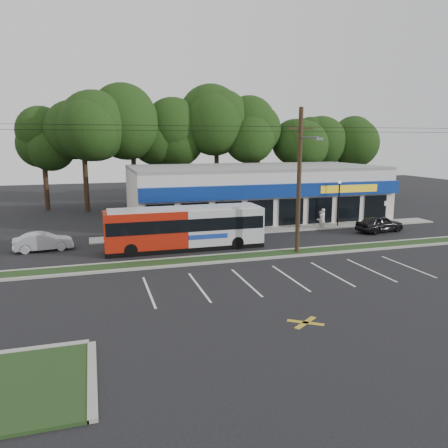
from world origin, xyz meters
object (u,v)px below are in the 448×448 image
at_px(metrobus, 185,227).
at_px(car_silver, 43,242).
at_px(utility_pole, 297,176).
at_px(lamp_post, 339,198).
at_px(pedestrian_a, 322,219).
at_px(pedestrian_b, 320,220).
at_px(sign_post, 386,208).
at_px(car_dark, 380,223).

xyz_separation_m(metrobus, car_silver, (-9.88, 2.50, -0.97)).
distance_m(utility_pole, lamp_post, 11.67).
distance_m(metrobus, pedestrian_a, 13.74).
distance_m(pedestrian_a, pedestrian_b, 0.42).
bearing_deg(pedestrian_a, sign_post, 167.63).
bearing_deg(lamp_post, sign_post, -2.58).
distance_m(sign_post, pedestrian_b, 7.04).
distance_m(lamp_post, pedestrian_b, 2.75).
xyz_separation_m(car_dark, car_silver, (-27.28, 1.39, -0.08)).
relative_size(metrobus, pedestrian_b, 7.15).
relative_size(sign_post, pedestrian_a, 1.18).
bearing_deg(pedestrian_b, metrobus, 2.37).
xyz_separation_m(metrobus, pedestrian_a, (13.24, 3.60, -0.69)).
height_order(lamp_post, pedestrian_a, lamp_post).
height_order(lamp_post, metrobus, lamp_post).
xyz_separation_m(utility_pole, car_dark, (10.33, 4.68, -4.67)).
bearing_deg(car_dark, pedestrian_a, 49.47).
height_order(lamp_post, car_silver, lamp_post).
distance_m(car_silver, pedestrian_a, 23.15).
height_order(utility_pole, lamp_post, utility_pole).
bearing_deg(sign_post, utility_pole, -149.85).
height_order(sign_post, pedestrian_a, sign_post).
xyz_separation_m(utility_pole, pedestrian_a, (6.17, 7.17, -4.47)).
bearing_deg(pedestrian_b, car_silver, -10.73).
bearing_deg(lamp_post, pedestrian_a, -160.73).
bearing_deg(metrobus, car_silver, 165.86).
bearing_deg(metrobus, utility_pole, -26.73).
bearing_deg(metrobus, lamp_post, 15.82).
xyz_separation_m(lamp_post, sign_post, (5.00, -0.23, -1.12)).
bearing_deg(lamp_post, metrobus, -164.25).
bearing_deg(metrobus, pedestrian_a, 15.28).
height_order(lamp_post, pedestrian_b, lamp_post).
relative_size(metrobus, car_dark, 2.62).
height_order(car_dark, pedestrian_b, pedestrian_b).
height_order(lamp_post, car_dark, lamp_post).
height_order(utility_pole, pedestrian_b, utility_pole).
xyz_separation_m(lamp_post, metrobus, (-15.24, -4.30, -1.03)).
height_order(sign_post, metrobus, metrobus).
height_order(lamp_post, sign_post, lamp_post).
bearing_deg(metrobus, car_dark, 3.72).
height_order(metrobus, car_silver, metrobus).
distance_m(metrobus, car_dark, 17.46).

